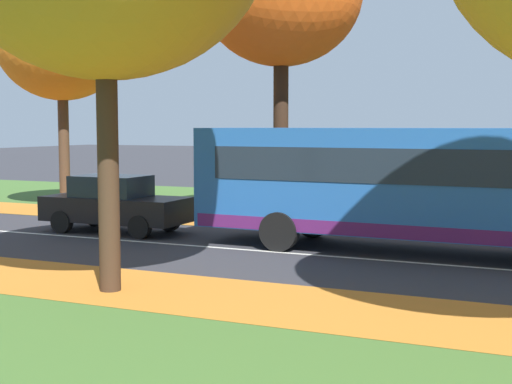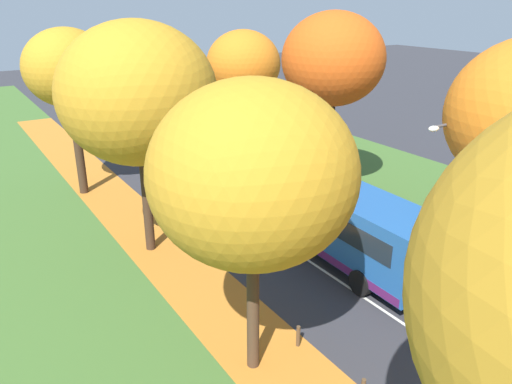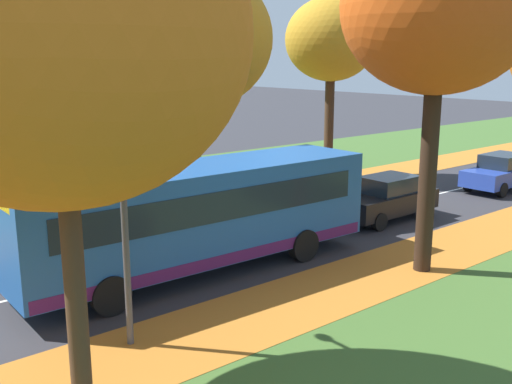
# 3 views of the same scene
# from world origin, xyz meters

# --- Properties ---
(leaf_litter_left) EXTENTS (2.80, 60.00, 0.00)m
(leaf_litter_left) POSITION_xyz_m (-4.60, 14.00, 0.01)
(leaf_litter_left) COLOR #B26B23
(leaf_litter_left) RESTS_ON grass_verge_left
(grass_verge_right) EXTENTS (12.00, 90.00, 0.01)m
(grass_verge_right) POSITION_xyz_m (9.20, 20.00, 0.00)
(grass_verge_right) COLOR #3D6028
(grass_verge_right) RESTS_ON ground
(leaf_litter_right) EXTENTS (2.80, 60.00, 0.00)m
(leaf_litter_right) POSITION_xyz_m (4.60, 14.00, 0.01)
(leaf_litter_right) COLOR #B26B23
(leaf_litter_right) RESTS_ON grass_verge_right
(road_centre_line) EXTENTS (0.12, 80.00, 0.01)m
(road_centre_line) POSITION_xyz_m (0.00, 20.00, 0.00)
(road_centre_line) COLOR silver
(road_centre_line) RESTS_ON ground
(tree_right_far) EXTENTS (4.68, 4.68, 8.16)m
(tree_right_far) POSITION_xyz_m (5.31, 25.00, 6.03)
(tree_right_far) COLOR #422D1E
(tree_right_far) RESTS_ON ground
(bus) EXTENTS (2.85, 10.46, 2.98)m
(bus) POSITION_xyz_m (1.29, 11.56, 1.70)
(bus) COLOR #1E5199
(bus) RESTS_ON ground
(car_black_lead) EXTENTS (1.79, 4.20, 1.62)m
(car_black_lead) POSITION_xyz_m (1.19, 19.94, 0.81)
(car_black_lead) COLOR black
(car_black_lead) RESTS_ON ground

